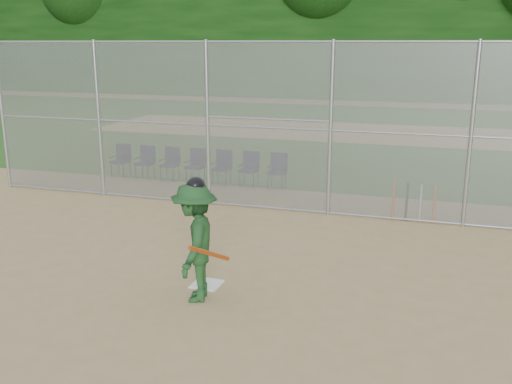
% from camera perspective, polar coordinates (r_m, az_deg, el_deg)
% --- Properties ---
extents(ground, '(100.00, 100.00, 0.00)m').
position_cam_1_polar(ground, '(9.28, -4.64, -10.37)').
color(ground, tan).
rests_on(ground, ground).
extents(grass_strip, '(100.00, 100.00, 0.00)m').
position_cam_1_polar(grass_strip, '(26.27, 10.08, 5.91)').
color(grass_strip, '#275B1B').
rests_on(grass_strip, ground).
extents(dirt_patch_far, '(24.00, 24.00, 0.00)m').
position_cam_1_polar(dirt_patch_far, '(26.27, 10.08, 5.92)').
color(dirt_patch_far, tan).
rests_on(dirt_patch_far, ground).
extents(backstop_fence, '(16.09, 0.09, 4.00)m').
position_cam_1_polar(backstop_fence, '(13.30, 3.20, 6.67)').
color(backstop_fence, gray).
rests_on(backstop_fence, ground).
extents(treeline, '(81.00, 60.00, 11.00)m').
position_cam_1_polar(treeline, '(28.01, 11.16, 17.68)').
color(treeline, black).
rests_on(treeline, ground).
extents(home_plate, '(0.48, 0.48, 0.02)m').
position_cam_1_polar(home_plate, '(9.70, -4.93, -9.15)').
color(home_plate, white).
rests_on(home_plate, ground).
extents(batter_at_plate, '(1.06, 1.44, 1.98)m').
position_cam_1_polar(batter_at_plate, '(8.87, -6.11, -4.94)').
color(batter_at_plate, '#1B451F').
rests_on(batter_at_plate, ground).
extents(spare_bats, '(0.96, 0.34, 0.84)m').
position_cam_1_polar(spare_bats, '(13.41, 15.48, -1.01)').
color(spare_bats, '#D84C14').
rests_on(spare_bats, ground).
extents(chair_0, '(0.54, 0.52, 0.96)m').
position_cam_1_polar(chair_0, '(17.64, -13.41, 3.04)').
color(chair_0, '#0D1133').
rests_on(chair_0, ground).
extents(chair_1, '(0.54, 0.52, 0.96)m').
position_cam_1_polar(chair_1, '(17.24, -11.08, 2.91)').
color(chair_1, '#0D1133').
rests_on(chair_1, ground).
extents(chair_2, '(0.54, 0.52, 0.96)m').
position_cam_1_polar(chair_2, '(16.88, -8.64, 2.77)').
color(chair_2, '#0D1133').
rests_on(chair_2, ground).
extents(chair_3, '(0.54, 0.52, 0.96)m').
position_cam_1_polar(chair_3, '(16.55, -6.09, 2.61)').
color(chair_3, '#0D1133').
rests_on(chair_3, ground).
extents(chair_4, '(0.54, 0.52, 0.96)m').
position_cam_1_polar(chair_4, '(16.25, -3.45, 2.44)').
color(chair_4, '#0D1133').
rests_on(chair_4, ground).
extents(chair_5, '(0.54, 0.52, 0.96)m').
position_cam_1_polar(chair_5, '(15.99, -0.72, 2.26)').
color(chair_5, '#0D1133').
rests_on(chair_5, ground).
extents(chair_6, '(0.54, 0.52, 0.96)m').
position_cam_1_polar(chair_6, '(15.76, 2.10, 2.07)').
color(chair_6, '#0D1133').
rests_on(chair_6, ground).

